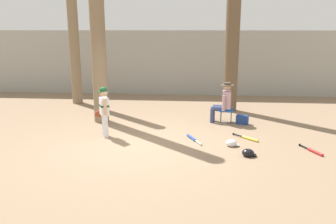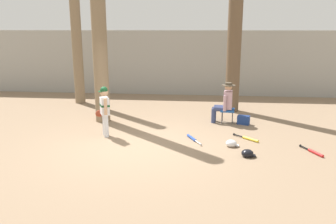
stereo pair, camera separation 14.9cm
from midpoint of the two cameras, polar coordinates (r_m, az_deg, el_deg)
The scene contains 14 objects.
ground_plane at distance 8.26m, azimuth -4.52°, elevation -5.65°, with size 60.00×60.00×0.00m, color #897056.
concrete_back_wall at distance 14.52m, azimuth 0.15°, elevation 8.20°, with size 18.00×0.36×2.65m, color #9E9E99.
tree_near_player at distance 10.22m, azimuth -10.96°, elevation 13.31°, with size 0.67×0.67×6.09m.
tree_behind_spectator at distance 11.60m, azimuth 11.28°, elevation 10.62°, with size 0.69×0.69×4.99m.
young_ballplayer at distance 8.93m, azimuth -10.06°, elevation 0.65°, with size 0.48×0.54×1.31m.
folding_stool at distance 10.29m, azimuth 10.27°, elevation 0.22°, with size 0.44×0.44×0.41m.
seated_spectator at distance 10.24m, azimuth 9.78°, elevation 1.74°, with size 0.67×0.54×1.20m.
handbag_beside_stool at distance 10.26m, azimuth 12.83°, elevation -1.30°, with size 0.34×0.18×0.26m, color navy.
tree_far_left at distance 13.07m, azimuth -14.77°, elevation 14.20°, with size 0.49×0.49×6.34m.
bat_red_barrel at distance 8.44m, azimuth 23.54°, elevation -6.12°, with size 0.36×0.70×0.07m.
bat_yellow_trainer at distance 8.91m, azimuth 13.70°, elevation -4.32°, with size 0.59×0.59×0.07m.
bat_blue_youth at distance 8.69m, azimuth 4.62°, elevation -4.42°, with size 0.40×0.74×0.07m.
batting_helmet_black at distance 7.76m, azimuth 13.61°, elevation -6.70°, with size 0.31×0.24×0.18m.
batting_helmet_white at distance 8.33m, azimuth 10.98°, elevation -5.15°, with size 0.31×0.24×0.18m.
Camera 2 is at (1.51, -7.65, 2.75)m, focal length 36.71 mm.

